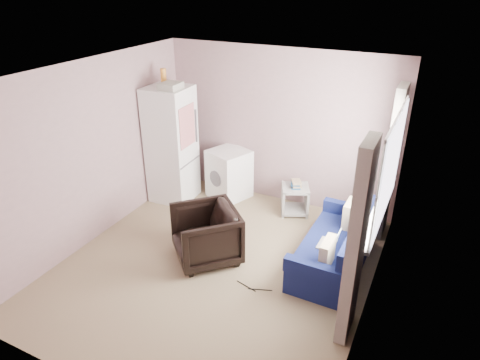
{
  "coord_description": "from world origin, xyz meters",
  "views": [
    {
      "loc": [
        2.28,
        -3.95,
        3.49
      ],
      "look_at": [
        0.05,
        0.6,
        1.0
      ],
      "focal_mm": 32.0,
      "sensor_mm": 36.0,
      "label": 1
    }
  ],
  "objects_px": {
    "armchair": "(206,232)",
    "washing_machine": "(229,173)",
    "sofa": "(337,249)",
    "fridge": "(172,144)",
    "side_table": "(295,198)"
  },
  "relations": [
    {
      "from": "washing_machine",
      "to": "fridge",
      "type": "bearing_deg",
      "value": -129.64
    },
    {
      "from": "washing_machine",
      "to": "sofa",
      "type": "height_order",
      "value": "washing_machine"
    },
    {
      "from": "washing_machine",
      "to": "sofa",
      "type": "xyz_separation_m",
      "value": [
        2.16,
        -1.13,
        -0.16
      ]
    },
    {
      "from": "fridge",
      "to": "sofa",
      "type": "height_order",
      "value": "fridge"
    },
    {
      "from": "armchair",
      "to": "washing_machine",
      "type": "xyz_separation_m",
      "value": [
        -0.55,
        1.72,
        0.02
      ]
    },
    {
      "from": "armchair",
      "to": "sofa",
      "type": "distance_m",
      "value": 1.72
    },
    {
      "from": "armchair",
      "to": "fridge",
      "type": "bearing_deg",
      "value": -178.55
    },
    {
      "from": "side_table",
      "to": "sofa",
      "type": "bearing_deg",
      "value": -48.46
    },
    {
      "from": "sofa",
      "to": "washing_machine",
      "type": "bearing_deg",
      "value": 153.37
    },
    {
      "from": "washing_machine",
      "to": "side_table",
      "type": "xyz_separation_m",
      "value": [
        1.2,
        -0.05,
        -0.17
      ]
    },
    {
      "from": "side_table",
      "to": "sofa",
      "type": "xyz_separation_m",
      "value": [
        0.96,
        -1.08,
        0.01
      ]
    },
    {
      "from": "fridge",
      "to": "washing_machine",
      "type": "xyz_separation_m",
      "value": [
        0.81,
        0.44,
        -0.53
      ]
    },
    {
      "from": "sofa",
      "to": "armchair",
      "type": "bearing_deg",
      "value": -158.92
    },
    {
      "from": "washing_machine",
      "to": "side_table",
      "type": "distance_m",
      "value": 1.21
    },
    {
      "from": "washing_machine",
      "to": "side_table",
      "type": "relative_size",
      "value": 1.47
    }
  ]
}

